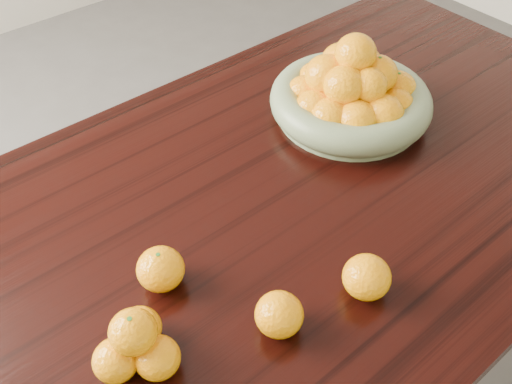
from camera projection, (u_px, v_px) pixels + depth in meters
dining_table at (260, 238)px, 1.22m from camera, size 2.00×1.00×0.75m
fruit_bowl at (351, 94)px, 1.34m from camera, size 0.38×0.38×0.21m
orange_pyramid at (136, 344)px, 0.88m from camera, size 0.13×0.14×0.12m
loose_orange_0 at (161, 269)px, 1.00m from camera, size 0.09×0.09×0.08m
loose_orange_1 at (279, 315)px, 0.93m from camera, size 0.08×0.08×0.08m
loose_orange_2 at (367, 277)px, 0.98m from camera, size 0.09×0.09×0.08m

